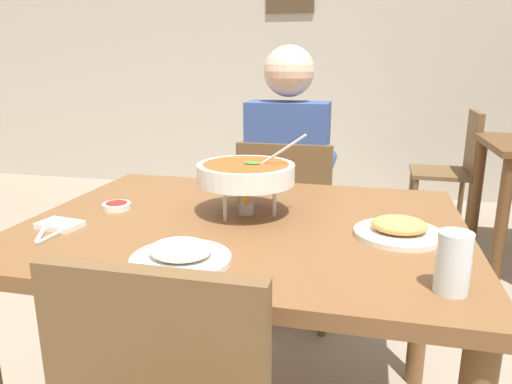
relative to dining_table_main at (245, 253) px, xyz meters
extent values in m
cube|color=#BCB2A3|center=(0.00, 3.31, 0.83)|extent=(10.00, 0.10, 3.00)
cube|color=brown|center=(0.00, 0.00, 0.09)|extent=(1.29, 0.99, 0.04)
cylinder|color=brown|center=(-0.58, 0.44, -0.30)|extent=(0.07, 0.07, 0.73)
cylinder|color=brown|center=(0.58, 0.44, -0.30)|extent=(0.07, 0.07, 0.73)
cube|color=brown|center=(0.00, 0.88, -0.23)|extent=(0.44, 0.44, 0.03)
cube|color=brown|center=(0.00, 0.68, 0.01)|extent=(0.42, 0.04, 0.45)
cylinder|color=brown|center=(0.19, 1.07, -0.46)|extent=(0.04, 0.04, 0.42)
cylinder|color=brown|center=(-0.19, 1.07, -0.46)|extent=(0.04, 0.04, 0.42)
cylinder|color=brown|center=(0.19, 0.69, -0.46)|extent=(0.04, 0.04, 0.42)
cylinder|color=brown|center=(-0.19, 0.69, -0.46)|extent=(0.04, 0.04, 0.42)
cylinder|color=#2D2D38|center=(0.10, 0.90, -0.44)|extent=(0.10, 0.10, 0.45)
cylinder|color=#2D2D38|center=(-0.10, 0.90, -0.44)|extent=(0.10, 0.10, 0.45)
cube|color=#2D2D38|center=(0.00, 0.86, -0.16)|extent=(0.32, 0.32, 0.12)
cube|color=#334C8C|center=(0.00, 0.78, 0.15)|extent=(0.36, 0.20, 0.50)
sphere|color=beige|center=(0.00, 0.78, 0.53)|extent=(0.22, 0.22, 0.22)
cylinder|color=#334C8C|center=(0.16, 0.98, 0.10)|extent=(0.08, 0.28, 0.08)
cylinder|color=#334C8C|center=(-0.16, 0.98, 0.10)|extent=(0.08, 0.28, 0.08)
cylinder|color=silver|center=(0.08, 0.07, 0.16)|extent=(0.01, 0.01, 0.10)
cylinder|color=silver|center=(-0.06, 0.14, 0.16)|extent=(0.01, 0.01, 0.10)
cylinder|color=silver|center=(-0.06, -0.01, 0.16)|extent=(0.01, 0.01, 0.10)
torus|color=silver|center=(-0.01, 0.07, 0.21)|extent=(0.21, 0.21, 0.01)
cylinder|color=#B2B2B7|center=(-0.01, 0.07, 0.12)|extent=(0.05, 0.05, 0.04)
cone|color=orange|center=(-0.01, 0.07, 0.16)|extent=(0.02, 0.02, 0.04)
cylinder|color=white|center=(-0.01, 0.07, 0.24)|extent=(0.30, 0.30, 0.06)
cylinder|color=#994C1E|center=(-0.01, 0.07, 0.26)|extent=(0.26, 0.26, 0.01)
ellipsoid|color=#388433|center=(0.01, 0.07, 0.27)|extent=(0.05, 0.03, 0.01)
cylinder|color=silver|center=(0.08, 0.09, 0.30)|extent=(0.18, 0.01, 0.13)
cylinder|color=white|center=(-0.07, -0.34, 0.11)|extent=(0.24, 0.24, 0.01)
ellipsoid|color=white|center=(-0.07, -0.34, 0.14)|extent=(0.15, 0.13, 0.04)
cylinder|color=white|center=(0.44, -0.03, 0.11)|extent=(0.24, 0.24, 0.01)
ellipsoid|color=tan|center=(0.44, -0.03, 0.14)|extent=(0.15, 0.13, 0.04)
cylinder|color=white|center=(-0.43, 0.02, 0.12)|extent=(0.09, 0.09, 0.02)
cylinder|color=maroon|center=(-0.43, 0.02, 0.12)|extent=(0.07, 0.07, 0.01)
cube|color=white|center=(-0.50, -0.18, 0.11)|extent=(0.13, 0.10, 0.02)
cube|color=silver|center=(-0.52, -0.23, 0.11)|extent=(0.09, 0.16, 0.01)
cube|color=silver|center=(-0.47, -0.23, 0.11)|extent=(0.02, 0.17, 0.01)
cylinder|color=silver|center=(0.53, -0.35, 0.17)|extent=(0.07, 0.07, 0.13)
cylinder|color=#4C331E|center=(0.53, -0.35, 0.15)|extent=(0.06, 0.06, 0.08)
cylinder|color=brown|center=(1.12, 1.51, -0.30)|extent=(0.07, 0.07, 0.73)
cylinder|color=brown|center=(1.12, 2.19, -0.30)|extent=(0.07, 0.07, 0.73)
cube|color=brown|center=(0.91, 2.42, -0.23)|extent=(0.45, 0.45, 0.03)
cube|color=brown|center=(1.11, 2.41, 0.01)|extent=(0.05, 0.42, 0.45)
cylinder|color=brown|center=(0.72, 2.61, -0.46)|extent=(0.04, 0.04, 0.42)
cylinder|color=brown|center=(0.71, 2.23, -0.46)|extent=(0.04, 0.04, 0.42)
cylinder|color=brown|center=(1.10, 2.60, -0.46)|extent=(0.04, 0.04, 0.42)
cylinder|color=brown|center=(1.09, 2.22, -0.46)|extent=(0.04, 0.04, 0.42)
camera|label=1|loc=(0.34, -1.31, 0.56)|focal=33.31mm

